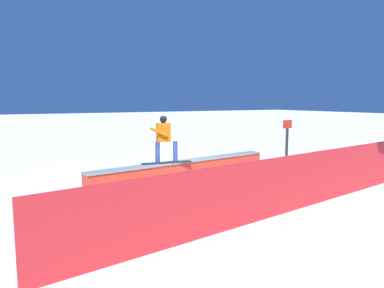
{
  "coord_description": "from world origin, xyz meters",
  "views": [
    {
      "loc": [
        5.3,
        9.71,
        2.52
      ],
      "look_at": [
        0.35,
        1.05,
        1.28
      ],
      "focal_mm": 33.22,
      "sensor_mm": 36.0,
      "label": 1
    }
  ],
  "objects": [
    {
      "name": "grind_box",
      "position": [
        0.0,
        0.0,
        0.28
      ],
      "size": [
        6.54,
        1.34,
        0.62
      ],
      "color": "red",
      "rests_on": "ground_plane"
    },
    {
      "name": "trail_marker",
      "position": [
        -4.08,
        0.28,
        0.97
      ],
      "size": [
        0.4,
        0.1,
        1.8
      ],
      "color": "#262628",
      "rests_on": "ground_plane"
    },
    {
      "name": "snowboarder",
      "position": [
        0.76,
        0.08,
        1.4
      ],
      "size": [
        1.58,
        0.54,
        1.44
      ],
      "color": "black",
      "rests_on": "grind_box"
    },
    {
      "name": "safety_fence",
      "position": [
        0.0,
        4.08,
        0.64
      ],
      "size": [
        10.22,
        1.44,
        1.29
      ],
      "primitive_type": "cube",
      "rotation": [
        0.0,
        0.0,
        0.13
      ],
      "color": "red",
      "rests_on": "ground_plane"
    },
    {
      "name": "ground_plane",
      "position": [
        0.0,
        0.0,
        0.0
      ],
      "size": [
        120.0,
        120.0,
        0.0
      ],
      "primitive_type": "plane",
      "color": "white"
    }
  ]
}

